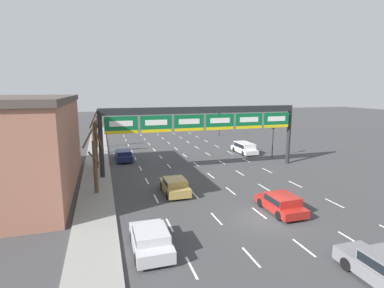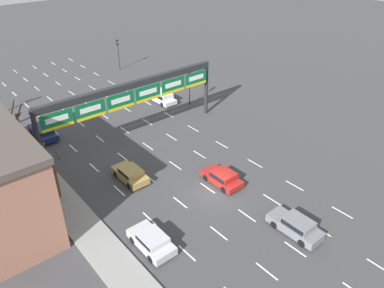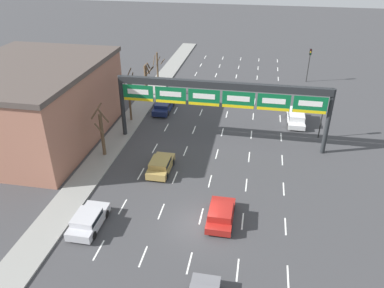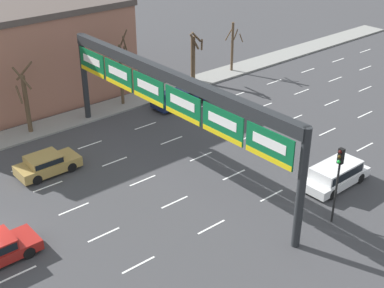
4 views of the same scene
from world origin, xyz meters
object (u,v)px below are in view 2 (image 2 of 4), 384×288
(car_silver, at_px, (152,241))
(tree_bare_third, at_px, (21,133))
(car_grey, at_px, (296,225))
(car_red, at_px, (222,177))
(car_gold, at_px, (130,174))
(suv_white, at_px, (161,96))
(sign_gantry, at_px, (133,93))
(traffic_light_near_gantry, at_px, (190,82))
(tree_bare_closest, at_px, (55,172))
(traffic_light_mid_block, at_px, (118,49))
(car_navy, at_px, (43,131))

(car_silver, height_order, tree_bare_third, tree_bare_third)
(car_grey, bearing_deg, car_silver, 148.16)
(car_red, bearing_deg, car_gold, 136.57)
(suv_white, bearing_deg, car_grey, -103.92)
(sign_gantry, xyz_separation_m, car_grey, (1.43, -21.11, -4.96))
(car_red, height_order, car_grey, car_grey)
(traffic_light_near_gantry, bearing_deg, tree_bare_closest, -159.99)
(traffic_light_mid_block, height_order, tree_bare_closest, tree_bare_closest)
(traffic_light_mid_block, bearing_deg, car_navy, -141.75)
(suv_white, height_order, car_silver, suv_white)
(car_silver, distance_m, tree_bare_closest, 11.04)
(car_grey, xyz_separation_m, car_navy, (-9.51, 28.47, -0.07))
(car_gold, distance_m, car_grey, 15.93)
(sign_gantry, height_order, car_grey, sign_gantry)
(car_red, distance_m, suv_white, 20.44)
(car_red, bearing_deg, tree_bare_third, 127.97)
(suv_white, bearing_deg, car_gold, -134.94)
(car_grey, bearing_deg, car_navy, 108.46)
(car_grey, xyz_separation_m, tree_bare_closest, (-12.66, 16.47, 1.96))
(sign_gantry, relative_size, traffic_light_near_gantry, 4.66)
(traffic_light_mid_block, bearing_deg, traffic_light_near_gantry, -90.54)
(car_red, relative_size, tree_bare_third, 0.65)
(car_navy, distance_m, traffic_light_near_gantry, 19.33)
(car_red, bearing_deg, car_silver, -165.60)
(traffic_light_mid_block, height_order, tree_bare_third, tree_bare_third)
(car_red, relative_size, tree_bare_closest, 0.77)
(sign_gantry, relative_size, car_navy, 4.47)
(car_navy, bearing_deg, tree_bare_third, -131.54)
(suv_white, relative_size, tree_bare_third, 0.77)
(car_gold, xyz_separation_m, tree_bare_closest, (-6.39, 1.82, 2.02))
(car_grey, distance_m, tree_bare_closest, 20.86)
(sign_gantry, bearing_deg, traffic_light_mid_block, 64.07)
(suv_white, distance_m, car_grey, 28.70)
(car_navy, bearing_deg, tree_bare_closest, -104.71)
(traffic_light_near_gantry, bearing_deg, traffic_light_mid_block, 89.46)
(car_grey, bearing_deg, traffic_light_mid_block, 77.78)
(sign_gantry, xyz_separation_m, suv_white, (8.33, 6.74, -4.90))
(car_red, height_order, car_navy, car_red)
(car_gold, bearing_deg, sign_gantry, 53.16)
(car_gold, xyz_separation_m, car_navy, (-3.23, 13.82, -0.02))
(car_navy, height_order, tree_bare_third, tree_bare_third)
(suv_white, bearing_deg, tree_bare_third, -171.53)
(car_red, height_order, traffic_light_near_gantry, traffic_light_near_gantry)
(car_grey, bearing_deg, sign_gantry, 93.87)
(tree_bare_third, bearing_deg, traffic_light_mid_block, 39.91)
(suv_white, bearing_deg, traffic_light_mid_block, 80.89)
(traffic_light_mid_block, distance_m, tree_bare_closest, 34.79)
(car_grey, bearing_deg, suv_white, 76.08)
(suv_white, xyz_separation_m, car_grey, (-6.91, -27.85, -0.07))
(suv_white, height_order, traffic_light_mid_block, traffic_light_mid_block)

